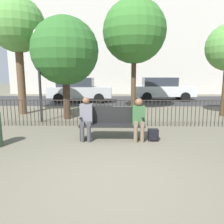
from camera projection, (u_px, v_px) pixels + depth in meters
The scene contains 14 objects.
ground_plane at pixel (109, 179), 3.87m from camera, with size 80.00×80.00×0.00m, color #605B4C.
park_bench at pixel (112, 122), 6.20m from camera, with size 1.83×0.45×0.92m.
seated_person_0 at pixel (86, 117), 6.06m from camera, with size 0.34×0.39×1.22m.
seated_person_1 at pixel (139, 117), 6.03m from camera, with size 0.34×0.39×1.19m.
backpack at pixel (153, 135), 6.10m from camera, with size 0.28×0.24×0.33m.
fence_railing at pixel (112, 111), 7.75m from camera, with size 9.01×0.03×0.95m.
tree_0 at pixel (17, 26), 9.65m from camera, with size 2.41×2.41×5.21m.
tree_1 at pixel (65, 51), 8.70m from camera, with size 2.69×2.69×4.10m.
tree_3 at pixel (134, 32), 10.55m from camera, with size 3.07×3.07×5.42m.
lamp_post at pixel (39, 61), 8.17m from camera, with size 0.28×0.28×3.48m.
street_surface at pixel (115, 100), 15.70m from camera, with size 24.00×6.00×0.01m.
parked_car_0 at pixel (79, 89), 14.73m from camera, with size 4.20×1.94×1.62m.
parked_car_1 at pixel (162, 88), 15.61m from camera, with size 4.20×1.94×1.62m.
building_facade at pixel (115, 24), 22.39m from camera, with size 20.00×6.00×13.94m.
Camera 1 is at (0.12, -3.61, 1.83)m, focal length 35.00 mm.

